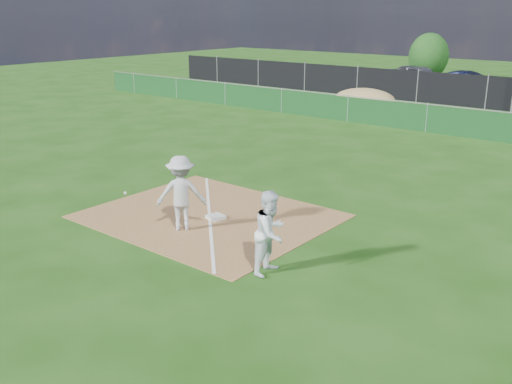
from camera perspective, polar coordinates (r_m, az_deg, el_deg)
ground at (r=22.24m, az=11.51°, el=3.85°), size 90.00×90.00×0.00m
infield_dirt at (r=15.15m, az=-4.67°, el=-2.41°), size 6.00×5.00×0.02m
foul_line at (r=15.14m, az=-4.67°, el=-2.36°), size 5.01×5.01×0.01m
green_fence at (r=26.57m, az=16.69°, el=7.03°), size 44.00×0.05×1.20m
dirt_mound at (r=31.81m, az=10.80°, el=9.10°), size 3.38×2.60×1.17m
black_fence at (r=33.99m, az=22.07°, el=9.21°), size 46.00×0.04×1.80m
parking_lot at (r=38.87m, az=24.19°, el=8.54°), size 46.00×9.00×0.01m
first_base at (r=14.92m, az=-4.04°, el=-2.51°), size 0.48×0.48×0.09m
play_at_first at (r=14.02m, az=-7.50°, el=-0.11°), size 2.40×1.33×1.87m
runner at (r=11.66m, az=1.51°, el=-4.07°), size 0.76×0.93×1.77m
car_left at (r=41.21m, az=15.91°, el=11.02°), size 5.20×3.30×1.65m
car_mid at (r=38.08m, az=20.51°, el=10.02°), size 4.92×2.19×1.57m
tree_left at (r=46.70m, az=16.88°, el=12.89°), size 2.99×2.99×3.55m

